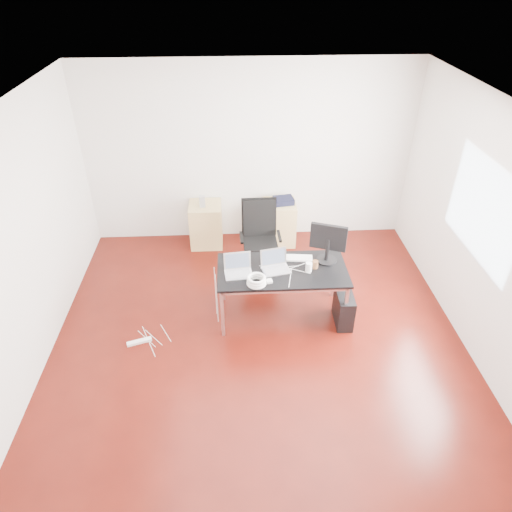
{
  "coord_description": "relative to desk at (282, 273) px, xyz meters",
  "views": [
    {
      "loc": [
        -0.25,
        -4.12,
        4.01
      ],
      "look_at": [
        0.0,
        0.55,
        0.85
      ],
      "focal_mm": 32.0,
      "sensor_mm": 36.0,
      "label": 1
    }
  ],
  "objects": [
    {
      "name": "laptop_right",
      "position": [
        -0.09,
        0.02,
        0.11
      ],
      "size": [
        0.38,
        0.32,
        0.23
      ],
      "rotation": [
        0.0,
        0.0,
        0.22
      ],
      "color": "silver",
      "rests_on": "desk"
    },
    {
      "name": "power_strip",
      "position": [
        -1.78,
        -0.43,
        -0.66
      ],
      "size": [
        0.3,
        0.15,
        0.04
      ],
      "primitive_type": "cube",
      "rotation": [
        0.0,
        0.0,
        0.31
      ],
      "color": "white",
      "rests_on": "ground"
    },
    {
      "name": "cup_white",
      "position": [
        0.32,
        -0.06,
        0.11
      ],
      "size": [
        0.08,
        0.08,
        0.12
      ],
      "primitive_type": "cylinder",
      "rotation": [
        0.0,
        0.0,
        -0.0
      ],
      "color": "white",
      "rests_on": "desk"
    },
    {
      "name": "monitor",
      "position": [
        0.58,
        0.17,
        0.34
      ],
      "size": [
        0.44,
        0.26,
        0.51
      ],
      "rotation": [
        0.0,
        0.0,
        -0.36
      ],
      "color": "black",
      "rests_on": "desk"
    },
    {
      "name": "pc_tower",
      "position": [
        0.78,
        -0.18,
        -0.46
      ],
      "size": [
        0.21,
        0.46,
        0.44
      ],
      "primitive_type": "cube",
      "rotation": [
        0.0,
        0.0,
        -0.03
      ],
      "color": "black",
      "rests_on": "ground"
    },
    {
      "name": "room_shell",
      "position": [
        -0.28,
        -0.42,
        0.73
      ],
      "size": [
        5.0,
        5.0,
        5.0
      ],
      "color": "#3D0C07",
      "rests_on": "ground"
    },
    {
      "name": "power_adapter",
      "position": [
        -0.18,
        -0.25,
        0.07
      ],
      "size": [
        0.08,
        0.08,
        0.03
      ],
      "primitive_type": "cube",
      "rotation": [
        0.0,
        0.0,
        0.2
      ],
      "color": "white",
      "rests_on": "desk"
    },
    {
      "name": "cup_brown",
      "position": [
        0.4,
        0.01,
        0.1
      ],
      "size": [
        0.1,
        0.1,
        0.1
      ],
      "primitive_type": "cylinder",
      "rotation": [
        0.0,
        0.0,
        -0.37
      ],
      "color": "brown",
      "rests_on": "desk"
    },
    {
      "name": "speaker",
      "position": [
        -1.06,
        1.76,
        0.11
      ],
      "size": [
        0.1,
        0.09,
        0.18
      ],
      "primitive_type": "cube",
      "rotation": [
        0.0,
        0.0,
        0.09
      ],
      "color": "#9E9E9E",
      "rests_on": "filing_cabinet_left"
    },
    {
      "name": "filing_cabinet_left",
      "position": [
        -1.03,
        1.81,
        -0.33
      ],
      "size": [
        0.5,
        0.5,
        0.7
      ],
      "primitive_type": "cube",
      "color": "tan",
      "rests_on": "ground"
    },
    {
      "name": "cable_coil",
      "position": [
        -0.33,
        -0.28,
        0.11
      ],
      "size": [
        0.24,
        0.24,
        0.11
      ],
      "rotation": [
        0.0,
        0.0,
        0.1
      ],
      "color": "white",
      "rests_on": "desk"
    },
    {
      "name": "office_chair",
      "position": [
        -0.21,
        1.04,
        -0.07
      ],
      "size": [
        0.49,
        0.51,
        1.08
      ],
      "rotation": [
        0.0,
        0.0,
        0.02
      ],
      "color": "black",
      "rests_on": "ground"
    },
    {
      "name": "wastebasket",
      "position": [
        -0.18,
        1.83,
        -0.54
      ],
      "size": [
        0.31,
        0.31,
        0.28
      ],
      "primitive_type": "cylinder",
      "rotation": [
        0.0,
        0.0,
        0.38
      ],
      "color": "black",
      "rests_on": "ground"
    },
    {
      "name": "navy_garment",
      "position": [
        0.2,
        1.81,
        0.07
      ],
      "size": [
        0.33,
        0.28,
        0.09
      ],
      "primitive_type": "cube",
      "rotation": [
        0.0,
        0.0,
        0.16
      ],
      "color": "black",
      "rests_on": "filing_cabinet_right"
    },
    {
      "name": "desk",
      "position": [
        0.0,
        0.0,
        0.0
      ],
      "size": [
        1.6,
        0.8,
        0.73
      ],
      "color": "black",
      "rests_on": "ground"
    },
    {
      "name": "filing_cabinet_right",
      "position": [
        0.15,
        1.81,
        -0.33
      ],
      "size": [
        0.5,
        0.5,
        0.7
      ],
      "primitive_type": "cube",
      "color": "tan",
      "rests_on": "ground"
    },
    {
      "name": "keyboard",
      "position": [
        0.18,
        0.22,
        0.06
      ],
      "size": [
        0.45,
        0.19,
        0.02
      ],
      "primitive_type": "cube",
      "rotation": [
        0.0,
        0.0,
        -0.11
      ],
      "color": "white",
      "rests_on": "desk"
    },
    {
      "name": "laptop_left",
      "position": [
        -0.54,
        -0.04,
        0.11
      ],
      "size": [
        0.35,
        0.29,
        0.23
      ],
      "rotation": [
        0.0,
        0.0,
        0.1
      ],
      "color": "silver",
      "rests_on": "desk"
    }
  ]
}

